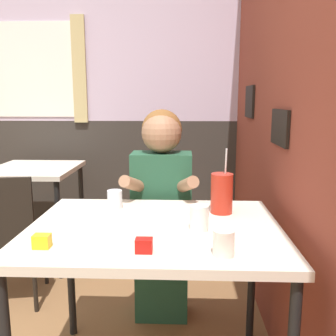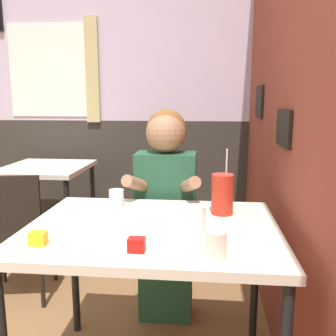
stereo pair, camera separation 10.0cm
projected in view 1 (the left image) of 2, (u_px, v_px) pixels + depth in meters
name	position (u px, v px, depth m)	size (l,w,h in m)	color
brick_wall_right	(271.00, 90.00, 2.18)	(0.08, 4.27, 2.70)	brown
back_wall	(97.00, 92.00, 3.38)	(5.50, 0.09, 2.70)	silver
main_table	(155.00, 241.00, 1.59)	(1.06, 0.82, 0.77)	beige
background_table	(35.00, 180.00, 2.95)	(0.64, 0.69, 0.77)	beige
chair_near_window	(5.00, 230.00, 2.31)	(0.47, 0.47, 0.85)	black
person_seated	(162.00, 208.00, 2.16)	(0.42, 0.42, 1.24)	#235138
cocktail_pitcher	(222.00, 193.00, 1.74)	(0.10, 0.10, 0.31)	#B22819
glass_near_pitcher	(115.00, 199.00, 1.83)	(0.07, 0.07, 0.09)	silver
glass_center	(199.00, 218.00, 1.52)	(0.08, 0.08, 0.10)	silver
glass_far_side	(224.00, 243.00, 1.27)	(0.07, 0.07, 0.09)	silver
condiment_ketchup	(144.00, 245.00, 1.30)	(0.06, 0.04, 0.05)	#B7140F
condiment_mustard	(42.00, 241.00, 1.34)	(0.06, 0.04, 0.05)	yellow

